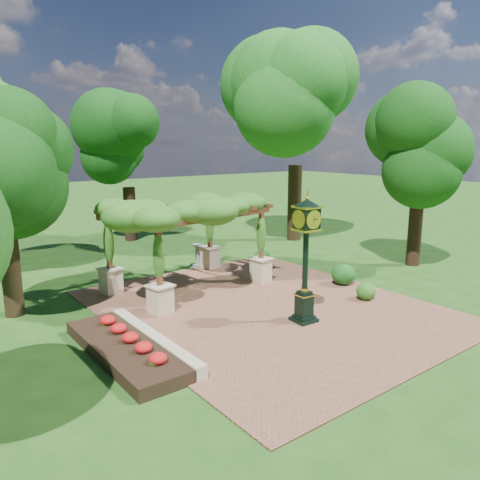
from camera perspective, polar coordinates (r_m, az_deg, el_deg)
ground at (r=15.89m, az=5.56°, el=-9.27°), size 120.00×120.00×0.00m
brick_plaza at (r=16.58m, az=3.18°, el=-8.24°), size 10.00×12.00×0.04m
border_wall at (r=13.74m, az=-10.45°, el=-11.97°), size 0.35×5.00×0.40m
flower_bed at (r=13.41m, az=-13.96°, el=-12.84°), size 1.50×5.00×0.36m
pedestal_clock at (r=14.77m, az=8.03°, el=-1.11°), size 0.85×0.85×4.04m
pergola at (r=18.26m, az=-6.41°, el=3.53°), size 6.51×4.64×3.77m
sundial at (r=22.04m, az=-5.10°, el=-2.02°), size 0.65×0.65×1.04m
shrub_front at (r=17.83m, az=15.10°, el=-6.05°), size 0.71×0.71×0.64m
shrub_mid at (r=19.46m, az=12.49°, el=-4.07°), size 1.22×1.22×0.86m
shrub_back at (r=22.51m, az=2.74°, el=-1.94°), size 0.81×0.81×0.64m
tree_north at (r=28.11m, az=-13.64°, el=11.11°), size 3.79×3.79×8.10m
tree_east_far at (r=27.78m, az=6.95°, el=16.11°), size 5.62×5.62×11.40m
tree_east_near at (r=23.04m, az=21.22°, el=10.28°), size 3.87×3.87×7.88m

